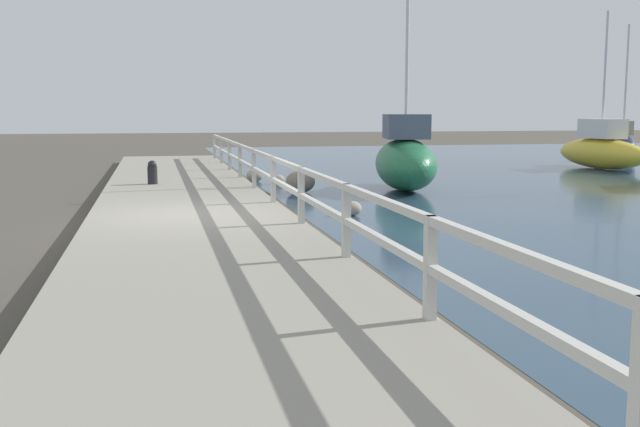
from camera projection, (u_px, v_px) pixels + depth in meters
The scene contains 11 objects.
ground_plane at pixel (192, 228), 13.42m from camera, with size 120.00×120.00×0.00m, color #4C473D.
dock_walkway at pixel (192, 221), 13.40m from camera, with size 3.63×36.00×0.25m.
railing at pixel (286, 177), 13.67m from camera, with size 0.10×32.50×0.93m.
boulder_downstream at pixel (352, 208), 14.96m from camera, with size 0.40×0.36×0.30m.
boulder_upstream at pixel (278, 179), 21.44m from camera, with size 0.37×0.33×0.28m.
boulder_water_edge at pixel (255, 175), 22.23m from camera, with size 0.50×0.45×0.37m.
boulder_far_strip at pixel (300, 182), 19.20m from camera, with size 0.76×0.68×0.57m.
mooring_bollard at pixel (152, 172), 18.91m from camera, with size 0.25×0.25×0.60m.
sailboat_green at pixel (405, 160), 19.73m from camera, with size 2.28×4.31×4.96m.
sailboat_navy at pixel (623, 145), 31.85m from camera, with size 2.35×3.61×5.67m.
sailboat_yellow at pixel (601, 150), 27.13m from camera, with size 1.44×4.90×5.61m.
Camera 1 is at (-0.63, -13.45, 2.08)m, focal length 42.00 mm.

